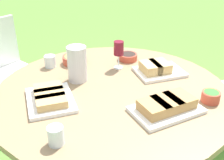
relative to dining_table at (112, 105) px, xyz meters
The scene contains 12 objects.
dining_table is the anchor object (origin of this frame).
chair_far_back 1.17m from the dining_table, 38.73° to the left, with size 0.60×0.61×0.89m.
water_pitcher 0.32m from the dining_table, 48.57° to the left, with size 0.12×0.12×0.21m.
wine_glass 0.38m from the dining_table, 20.70° to the right, with size 0.06×0.06×0.18m.
platter_bread_main 0.38m from the dining_table, 100.14° to the left, with size 0.33×0.27×0.06m.
platter_charcuterie 0.38m from the dining_table, 142.17° to the right, with size 0.30×0.39×0.07m.
platter_sandwich_side 0.38m from the dining_table, 66.90° to the right, with size 0.25×0.32×0.08m.
bowl_fries 0.47m from the dining_table, 22.67° to the left, with size 0.16×0.16×0.05m.
bowl_salad 0.55m from the dining_table, 116.37° to the right, with size 0.10×0.10×0.06m.
bowl_olives 0.46m from the dining_table, 27.08° to the right, with size 0.13×0.13×0.05m.
cup_water_near 0.54m from the dining_table, 141.18° to the left, with size 0.07×0.07×0.08m.
cup_water_far 0.53m from the dining_table, 41.27° to the left, with size 0.07×0.07×0.08m.
Camera 1 is at (-1.36, 0.29, 1.50)m, focal length 45.00 mm.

